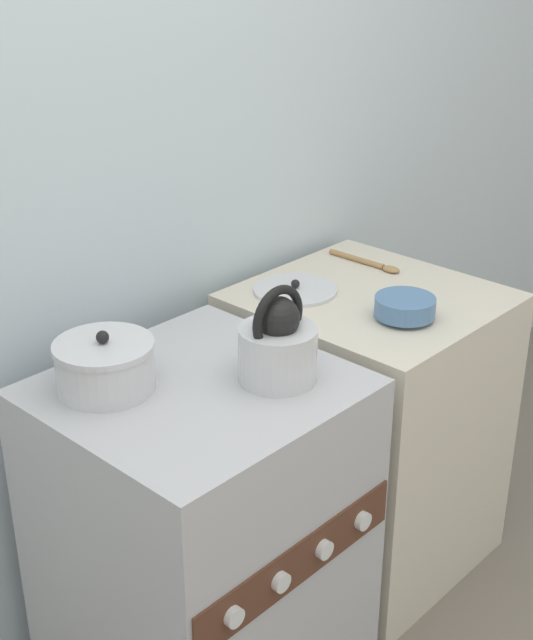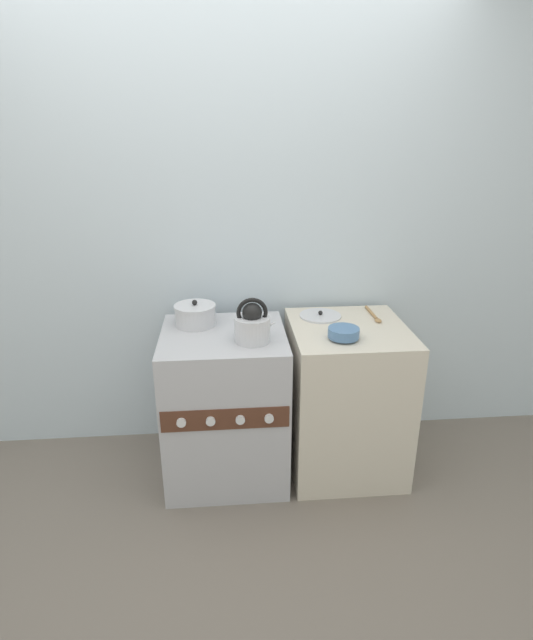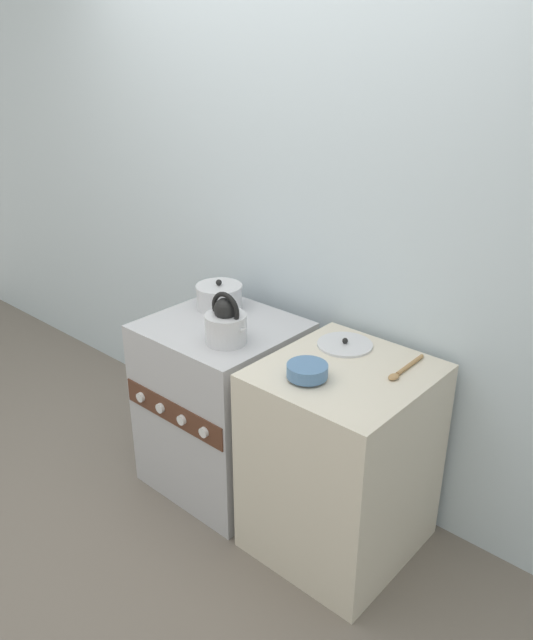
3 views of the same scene
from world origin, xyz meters
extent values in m
plane|color=#70665B|center=(0.00, 0.00, 0.00)|extent=(12.00, 12.00, 0.00)
cube|color=silver|center=(0.00, 0.71, 1.25)|extent=(7.00, 0.06, 2.50)
cube|color=#B2B2B7|center=(0.00, 0.30, 0.41)|extent=(0.63, 0.60, 0.82)
cube|color=#512D1E|center=(0.00, 0.00, 0.51)|extent=(0.61, 0.01, 0.11)
cylinder|color=silver|center=(-0.21, -0.01, 0.51)|extent=(0.04, 0.02, 0.04)
cylinder|color=silver|center=(-0.07, -0.01, 0.51)|extent=(0.04, 0.02, 0.04)
cylinder|color=silver|center=(0.07, -0.01, 0.51)|extent=(0.04, 0.02, 0.04)
cylinder|color=silver|center=(0.21, -0.01, 0.51)|extent=(0.04, 0.02, 0.04)
cube|color=beige|center=(0.66, 0.32, 0.41)|extent=(0.60, 0.64, 0.83)
cylinder|color=silver|center=(0.14, 0.19, 0.89)|extent=(0.17, 0.17, 0.12)
sphere|color=black|center=(0.14, 0.19, 0.97)|extent=(0.10, 0.10, 0.10)
torus|color=black|center=(0.14, 0.19, 0.97)|extent=(0.15, 0.02, 0.15)
cone|color=silver|center=(0.22, 0.19, 0.91)|extent=(0.09, 0.04, 0.07)
cylinder|color=silver|center=(-0.14, 0.43, 0.87)|extent=(0.21, 0.21, 0.10)
cylinder|color=silver|center=(-0.14, 0.43, 0.93)|extent=(0.22, 0.22, 0.01)
sphere|color=black|center=(-0.14, 0.43, 0.95)|extent=(0.03, 0.03, 0.03)
cylinder|color=#4C729E|center=(0.59, 0.17, 0.83)|extent=(0.07, 0.07, 0.01)
cylinder|color=#4C729E|center=(0.59, 0.17, 0.86)|extent=(0.15, 0.15, 0.05)
cylinder|color=silver|center=(0.53, 0.48, 0.83)|extent=(0.23, 0.23, 0.01)
sphere|color=black|center=(0.53, 0.48, 0.85)|extent=(0.02, 0.02, 0.02)
cylinder|color=#A37A4C|center=(0.82, 0.50, 0.84)|extent=(0.02, 0.19, 0.02)
ellipsoid|color=#A37A4C|center=(0.82, 0.38, 0.84)|extent=(0.04, 0.05, 0.02)
camera|label=1|loc=(-1.13, -0.97, 1.77)|focal=50.00mm
camera|label=2|loc=(0.02, -2.03, 1.80)|focal=28.00mm
camera|label=3|loc=(1.81, -1.43, 1.96)|focal=35.00mm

